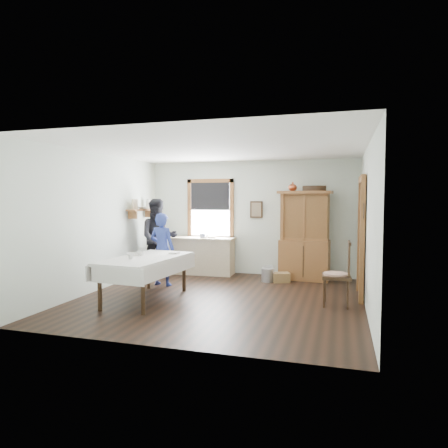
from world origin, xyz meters
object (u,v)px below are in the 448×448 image
Objects in this scene: china_hutch at (305,236)px; figure_dark at (159,241)px; woman_blue at (162,252)px; dining_table at (146,279)px; wicker_basket at (281,277)px; spindle_chair at (336,273)px; pail at (268,275)px; work_counter at (202,256)px.

china_hutch is 1.18× the size of figure_dark.
dining_table is at bearing 107.51° from woman_blue.
dining_table is (-2.54, -2.64, -0.60)m from china_hutch.
figure_dark is at bearing 109.72° from dining_table.
wicker_basket is 0.21× the size of figure_dark.
woman_blue is 0.84× the size of figure_dark.
wicker_basket is 0.25× the size of woman_blue.
dining_table is 3.31m from spindle_chair.
china_hutch reaches higher than pail.
figure_dark reaches higher than woman_blue.
pail is at bearing -148.45° from woman_blue.
spindle_chair is 0.66× the size of figure_dark.
dining_table reaches higher than wicker_basket.
woman_blue is at bearing -154.34° from pail.
spindle_chair is 3.79× the size of pail.
figure_dark is (-3.27, -0.61, -0.15)m from china_hutch.
figure_dark is at bearing -176.59° from pail.
wicker_basket is 2.91m from figure_dark.
spindle_chair is at bearing -66.23° from china_hutch.
china_hutch is at bearing 31.56° from pail.
dining_table is (-0.13, -2.64, -0.06)m from work_counter.
figure_dark is at bearing -54.07° from woman_blue.
work_counter is at bearing 4.50° from figure_dark.
dining_table is 6.60× the size of pail.
dining_table is at bearing -94.74° from work_counter.
figure_dark reaches higher than wicker_basket.
spindle_chair reaches higher than dining_table.
spindle_chair is 2.22m from pail.
work_counter is 5.28× the size of pail.
china_hutch reaches higher than woman_blue.
spindle_chair reaches higher than wicker_basket.
pail is 0.83× the size of wicker_basket.
wicker_basket is at bearing -14.52° from work_counter.
dining_table is at bearing -133.40° from wicker_basket.
figure_dark is at bearing -146.45° from work_counter.
work_counter is 1.10× the size of woman_blue.
dining_table is 1.37× the size of woman_blue.
spindle_chair is at bearing 175.59° from woman_blue.
spindle_chair is 0.79× the size of woman_blue.
china_hutch is 1.08m from wicker_basket.
wicker_basket is (-0.45, -0.43, -0.88)m from china_hutch.
dining_table reaches higher than pail.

